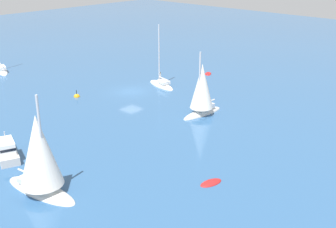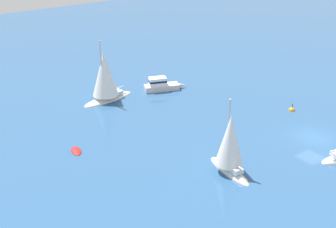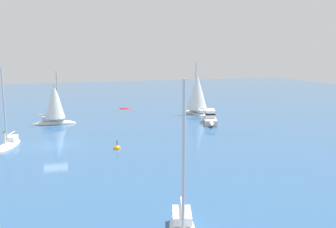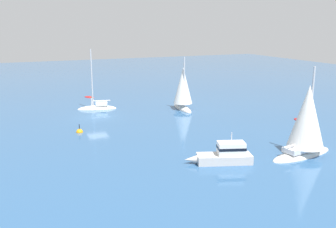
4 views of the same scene
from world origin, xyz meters
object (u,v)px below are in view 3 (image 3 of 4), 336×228
ketch_1 (197,96)px  ketch (9,144)px  cabin_cruiser (210,118)px  channel_buoy (117,149)px  dinghy (125,109)px  sailboat_1 (55,105)px

ketch_1 → ketch: bearing=107.2°
ketch_1 → cabin_cruiser: bearing=163.2°
cabin_cruiser → channel_buoy: cabin_cruiser is taller
ketch → dinghy: ketch is taller
dinghy → channel_buoy: (26.11, -5.63, 0.00)m
cabin_cruiser → ketch_1: ketch_1 is taller
sailboat_1 → ketch_1: bearing=9.5°
cabin_cruiser → ketch_1: 8.17m
channel_buoy → cabin_cruiser: bearing=123.5°
ketch → dinghy: size_ratio=4.01×
channel_buoy → dinghy: bearing=167.8°
cabin_cruiser → ketch: size_ratio=0.66×
ketch → sailboat_1: ketch is taller
ketch_1 → sailboat_1: 21.83m
sailboat_1 → cabin_cruiser: bearing=-11.5°
cabin_cruiser → sailboat_1: size_ratio=0.75×
channel_buoy → sailboat_1: bearing=-158.8°
ketch → channel_buoy: bearing=81.0°
cabin_cruiser → ketch_1: size_ratio=0.69×
dinghy → ketch: bearing=63.7°
channel_buoy → ketch_1: bearing=138.0°
ketch_1 → sailboat_1: bearing=86.1°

